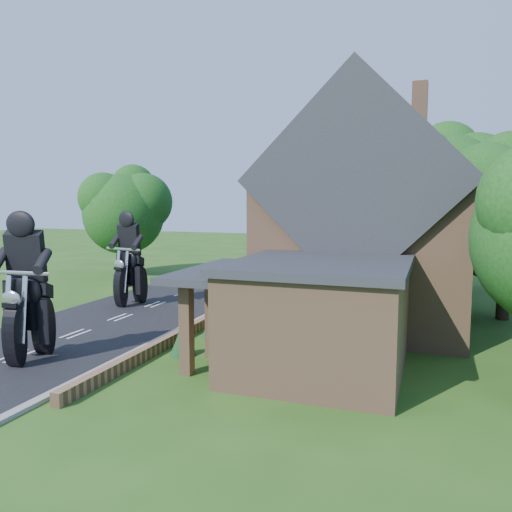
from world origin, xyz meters
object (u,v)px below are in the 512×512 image
(house, at_px, (367,222))
(annex, at_px, (316,314))
(motorcycle_follow, at_px, (131,291))
(motorcycle_lead, at_px, (30,339))
(garden_wall, at_px, (225,311))

(house, xyz_separation_m, annex, (-0.62, -6.80, -2.58))
(house, relative_size, motorcycle_follow, 6.68)
(house, height_order, motorcycle_lead, house)
(motorcycle_lead, bearing_deg, motorcycle_follow, -82.89)
(annex, distance_m, motorcycle_follow, 12.69)
(garden_wall, distance_m, motorcycle_follow, 5.45)
(house, bearing_deg, motorcycle_follow, -177.53)
(annex, xyz_separation_m, motorcycle_follow, (-10.97, 6.30, -1.05))
(garden_wall, distance_m, motorcycle_lead, 8.91)
(garden_wall, relative_size, motorcycle_lead, 13.83)
(motorcycle_lead, distance_m, motorcycle_follow, 8.90)
(garden_wall, relative_size, motorcycle_follow, 14.36)
(house, distance_m, annex, 7.30)
(annex, bearing_deg, motorcycle_lead, -165.20)
(annex, height_order, motorcycle_follow, annex)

